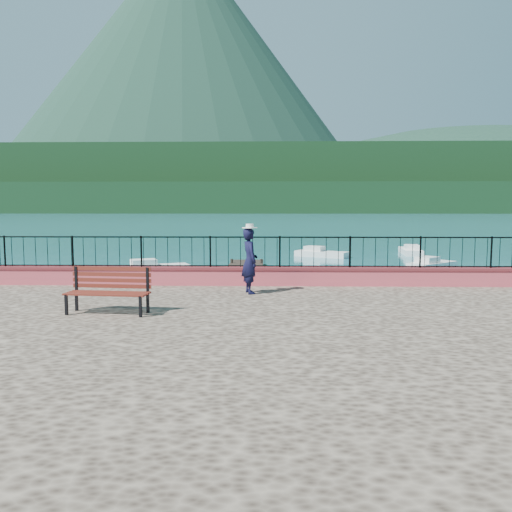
{
  "coord_description": "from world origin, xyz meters",
  "views": [
    {
      "loc": [
        -0.65,
        -11.96,
        3.67
      ],
      "look_at": [
        -1.01,
        2.0,
        2.3
      ],
      "focal_mm": 35.0,
      "sensor_mm": 36.0,
      "label": 1
    }
  ],
  "objects_px": {
    "boat_2": "(432,262)",
    "boat_5": "(411,249)",
    "park_bench": "(108,300)",
    "boat_3": "(154,266)",
    "boat_4": "(322,251)",
    "person": "(250,261)"
  },
  "relations": [
    {
      "from": "park_bench",
      "to": "boat_2",
      "type": "bearing_deg",
      "value": 59.35
    },
    {
      "from": "park_bench",
      "to": "boat_3",
      "type": "relative_size",
      "value": 0.51
    },
    {
      "from": "boat_2",
      "to": "park_bench",
      "type": "bearing_deg",
      "value": -165.62
    },
    {
      "from": "boat_2",
      "to": "person",
      "type": "bearing_deg",
      "value": -162.82
    },
    {
      "from": "boat_2",
      "to": "boat_4",
      "type": "xyz_separation_m",
      "value": [
        -5.79,
        7.18,
        0.0
      ]
    },
    {
      "from": "boat_2",
      "to": "boat_4",
      "type": "height_order",
      "value": "same"
    },
    {
      "from": "boat_2",
      "to": "boat_3",
      "type": "relative_size",
      "value": 0.87
    },
    {
      "from": "park_bench",
      "to": "boat_2",
      "type": "height_order",
      "value": "park_bench"
    },
    {
      "from": "boat_4",
      "to": "park_bench",
      "type": "bearing_deg",
      "value": -77.08
    },
    {
      "from": "park_bench",
      "to": "person",
      "type": "distance_m",
      "value": 4.31
    },
    {
      "from": "boat_2",
      "to": "boat_5",
      "type": "xyz_separation_m",
      "value": [
        1.43,
        9.62,
        0.0
      ]
    },
    {
      "from": "park_bench",
      "to": "boat_4",
      "type": "distance_m",
      "value": 26.65
    },
    {
      "from": "boat_3",
      "to": "boat_4",
      "type": "distance_m",
      "value": 13.85
    },
    {
      "from": "person",
      "to": "boat_3",
      "type": "relative_size",
      "value": 0.48
    },
    {
      "from": "park_bench",
      "to": "boat_2",
      "type": "xyz_separation_m",
      "value": [
        13.44,
        18.32,
        -1.12
      ]
    },
    {
      "from": "person",
      "to": "boat_5",
      "type": "relative_size",
      "value": 0.44
    },
    {
      "from": "person",
      "to": "park_bench",
      "type": "bearing_deg",
      "value": 112.95
    },
    {
      "from": "boat_2",
      "to": "boat_5",
      "type": "relative_size",
      "value": 0.78
    },
    {
      "from": "boat_2",
      "to": "boat_3",
      "type": "xyz_separation_m",
      "value": [
        -16.16,
        -2.0,
        0.0
      ]
    },
    {
      "from": "boat_3",
      "to": "boat_5",
      "type": "xyz_separation_m",
      "value": [
        17.59,
        11.62,
        0.0
      ]
    },
    {
      "from": "boat_2",
      "to": "boat_5",
      "type": "bearing_deg",
      "value": 42.2
    },
    {
      "from": "boat_3",
      "to": "boat_4",
      "type": "bearing_deg",
      "value": 17.42
    }
  ]
}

